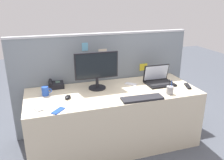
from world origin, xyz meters
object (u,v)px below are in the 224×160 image
(keyboard_main, at_px, (142,98))
(tv_remote, at_px, (188,86))
(computer_mouse_right_hand, at_px, (68,97))
(coffee_mug, at_px, (45,91))
(cell_phone_white_slab, at_px, (131,84))
(cell_phone_blue_case, at_px, (58,111))
(cell_phone_silver_slab, at_px, (38,108))
(laptop, at_px, (158,79))
(desktop_monitor, at_px, (97,68))
(desk_phone, at_px, (56,85))
(pen_cup, at_px, (170,90))

(keyboard_main, distance_m, tv_remote, 0.71)
(computer_mouse_right_hand, bearing_deg, keyboard_main, 3.29)
(keyboard_main, xyz_separation_m, coffee_mug, (-0.98, 0.42, 0.04))
(cell_phone_white_slab, bearing_deg, cell_phone_blue_case, 164.01)
(cell_phone_white_slab, xyz_separation_m, coffee_mug, (-1.04, -0.03, 0.05))
(cell_phone_silver_slab, relative_size, tv_remote, 0.79)
(keyboard_main, distance_m, cell_phone_silver_slab, 1.08)
(laptop, relative_size, cell_phone_blue_case, 2.32)
(laptop, relative_size, tv_remote, 2.02)
(computer_mouse_right_hand, bearing_deg, desktop_monitor, 50.40)
(desk_phone, bearing_deg, keyboard_main, -36.83)
(desk_phone, bearing_deg, computer_mouse_right_hand, -75.61)
(desk_phone, bearing_deg, cell_phone_blue_case, -92.70)
(laptop, distance_m, cell_phone_white_slab, 0.36)
(pen_cup, xyz_separation_m, cell_phone_blue_case, (-1.25, -0.05, -0.04))
(laptop, relative_size, desk_phone, 1.93)
(laptop, height_order, computer_mouse_right_hand, laptop)
(desk_phone, relative_size, cell_phone_blue_case, 1.20)
(cell_phone_silver_slab, bearing_deg, pen_cup, -25.75)
(computer_mouse_right_hand, xyz_separation_m, cell_phone_white_slab, (0.82, 0.19, -0.01))
(coffee_mug, bearing_deg, keyboard_main, -23.34)
(computer_mouse_right_hand, relative_size, pen_cup, 0.59)
(laptop, distance_m, tv_remote, 0.37)
(coffee_mug, bearing_deg, cell_phone_white_slab, 1.85)
(desktop_monitor, height_order, computer_mouse_right_hand, desktop_monitor)
(desktop_monitor, xyz_separation_m, computer_mouse_right_hand, (-0.38, -0.20, -0.24))
(tv_remote, bearing_deg, desktop_monitor, -176.28)
(laptop, height_order, desk_phone, laptop)
(keyboard_main, height_order, cell_phone_blue_case, keyboard_main)
(keyboard_main, relative_size, cell_phone_white_slab, 3.05)
(coffee_mug, bearing_deg, cell_phone_blue_case, -77.31)
(computer_mouse_right_hand, relative_size, cell_phone_white_slab, 0.67)
(keyboard_main, height_order, cell_phone_white_slab, keyboard_main)
(cell_phone_silver_slab, bearing_deg, desk_phone, 44.45)
(desk_phone, height_order, keyboard_main, desk_phone)
(pen_cup, bearing_deg, cell_phone_silver_slab, 177.77)
(cell_phone_blue_case, distance_m, tv_remote, 1.59)
(pen_cup, distance_m, tv_remote, 0.35)
(cell_phone_silver_slab, bearing_deg, cell_phone_blue_case, -53.47)
(desk_phone, distance_m, cell_phone_silver_slab, 0.58)
(cell_phone_white_slab, xyz_separation_m, cell_phone_silver_slab, (-1.13, -0.36, 0.00))
(keyboard_main, relative_size, computer_mouse_right_hand, 4.56)
(cell_phone_white_slab, height_order, cell_phone_silver_slab, same)
(laptop, relative_size, cell_phone_white_slab, 2.29)
(desktop_monitor, bearing_deg, cell_phone_silver_slab, -152.35)
(desktop_monitor, relative_size, cell_phone_silver_slab, 3.86)
(cell_phone_blue_case, distance_m, cell_phone_silver_slab, 0.22)
(desktop_monitor, relative_size, keyboard_main, 1.14)
(desk_phone, xyz_separation_m, computer_mouse_right_hand, (0.10, -0.38, -0.02))
(desk_phone, bearing_deg, cell_phone_silver_slab, -112.04)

